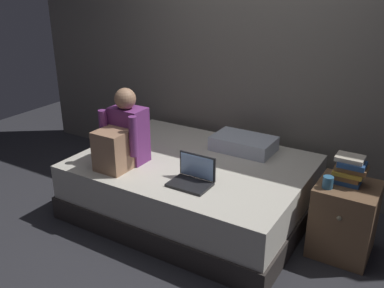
{
  "coord_description": "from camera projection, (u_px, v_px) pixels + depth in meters",
  "views": [
    {
      "loc": [
        1.54,
        -2.58,
        2.03
      ],
      "look_at": [
        -0.09,
        0.1,
        0.75
      ],
      "focal_mm": 39.4,
      "sensor_mm": 36.0,
      "label": 1
    }
  ],
  "objects": [
    {
      "name": "pillow",
      "position": [
        244.0,
        143.0,
        3.89
      ],
      "size": [
        0.56,
        0.36,
        0.13
      ],
      "primitive_type": "cube",
      "color": "silver",
      "rests_on": "bed"
    },
    {
      "name": "wall_back",
      "position": [
        260.0,
        51.0,
        3.99
      ],
      "size": [
        5.6,
        0.1,
        2.7
      ],
      "primitive_type": "cube",
      "color": "slate",
      "rests_on": "ground_plane"
    },
    {
      "name": "laptop",
      "position": [
        193.0,
        177.0,
        3.27
      ],
      "size": [
        0.32,
        0.23,
        0.22
      ],
      "color": "black",
      "rests_on": "bed"
    },
    {
      "name": "ground_plane",
      "position": [
        195.0,
        233.0,
        3.55
      ],
      "size": [
        8.0,
        8.0,
        0.0
      ],
      "primitive_type": "plane",
      "color": "#2D2D33"
    },
    {
      "name": "bed",
      "position": [
        193.0,
        186.0,
        3.79
      ],
      "size": [
        2.0,
        1.5,
        0.5
      ],
      "color": "#332D2B",
      "rests_on": "ground_plane"
    },
    {
      "name": "person_sitting",
      "position": [
        122.0,
        137.0,
        3.54
      ],
      "size": [
        0.39,
        0.44,
        0.66
      ],
      "color": "#75337A",
      "rests_on": "bed"
    },
    {
      "name": "mug",
      "position": [
        328.0,
        182.0,
        3.05
      ],
      "size": [
        0.08,
        0.08,
        0.09
      ],
      "primitive_type": "cylinder",
      "color": "teal",
      "rests_on": "nightstand"
    },
    {
      "name": "book_stack",
      "position": [
        349.0,
        170.0,
        3.1
      ],
      "size": [
        0.24,
        0.17,
        0.21
      ],
      "color": "#284C84",
      "rests_on": "nightstand"
    },
    {
      "name": "nightstand",
      "position": [
        344.0,
        219.0,
        3.21
      ],
      "size": [
        0.44,
        0.46,
        0.58
      ],
      "color": "brown",
      "rests_on": "ground_plane"
    }
  ]
}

